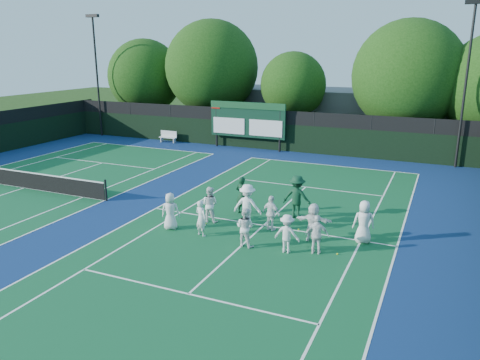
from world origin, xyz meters
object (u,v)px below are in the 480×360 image
at_px(tennis_net, 24,179).
at_px(coach_left, 242,195).
at_px(scoreboard, 247,120).
at_px(bench, 168,136).

distance_m(tennis_net, coach_left, 12.57).
relative_size(scoreboard, bench, 4.01).
distance_m(tennis_net, bench, 14.37).
distance_m(scoreboard, bench, 7.08).
bearing_deg(tennis_net, scoreboard, 64.40).
height_order(tennis_net, bench, tennis_net).
xyz_separation_m(tennis_net, coach_left, (12.52, 1.05, 0.39)).
distance_m(scoreboard, coach_left, 14.68).
xyz_separation_m(scoreboard, tennis_net, (-6.99, -14.59, -1.70)).
bearing_deg(tennis_net, coach_left, 4.81).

